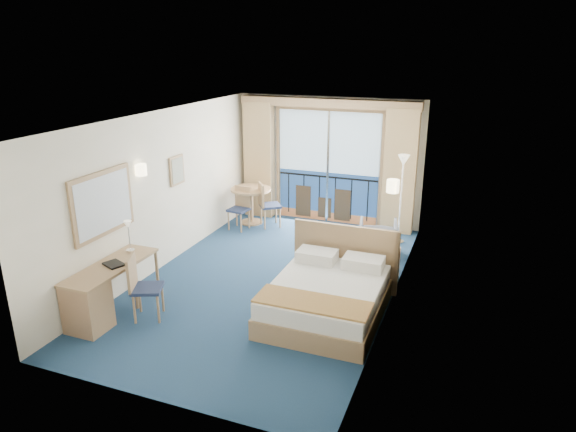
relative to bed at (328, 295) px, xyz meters
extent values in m
plane|color=navy|center=(-1.21, 0.74, -0.30)|extent=(6.50, 6.50, 0.00)
cube|color=silver|center=(-1.21, 4.00, 1.05)|extent=(4.00, 0.02, 2.70)
cube|color=silver|center=(-1.21, -2.52, 1.05)|extent=(4.00, 0.02, 2.70)
cube|color=silver|center=(-3.22, 0.74, 1.05)|extent=(0.02, 6.50, 2.70)
cube|color=silver|center=(0.80, 0.74, 1.05)|extent=(0.02, 6.50, 2.70)
cube|color=white|center=(-1.21, 0.74, 2.41)|extent=(4.00, 6.50, 0.02)
cube|color=navy|center=(-1.21, 3.96, 0.26)|extent=(2.20, 0.02, 1.08)
cube|color=silver|center=(-1.21, 3.96, 1.46)|extent=(2.20, 0.02, 1.32)
cube|color=#9D5930|center=(-1.21, 3.96, -0.20)|extent=(2.20, 0.02, 0.20)
cube|color=black|center=(-1.21, 3.96, 0.70)|extent=(2.20, 0.02, 0.04)
cube|color=tan|center=(-1.21, 3.95, 2.16)|extent=(2.36, 0.03, 0.12)
cube|color=tan|center=(-2.36, 3.95, 0.90)|extent=(0.06, 0.03, 2.40)
cube|color=tan|center=(-0.06, 3.95, 0.90)|extent=(0.06, 0.03, 2.40)
cube|color=silver|center=(-1.21, 3.95, 0.90)|extent=(0.05, 0.02, 2.40)
cube|color=#382919|center=(-0.86, 3.95, 0.10)|extent=(0.35, 0.02, 0.70)
cube|color=#382919|center=(-1.76, 3.95, 0.10)|extent=(0.35, 0.02, 0.70)
cube|color=#382919|center=(-1.26, 3.95, 0.00)|extent=(0.30, 0.02, 0.45)
cube|color=black|center=(-2.11, 3.96, 0.25)|extent=(0.02, 0.01, 0.90)
cube|color=black|center=(-1.75, 3.96, 0.25)|extent=(0.02, 0.01, 0.90)
cube|color=black|center=(-1.39, 3.96, 0.25)|extent=(0.03, 0.01, 0.90)
cube|color=black|center=(-1.03, 3.96, 0.25)|extent=(0.03, 0.01, 0.90)
cube|color=black|center=(-0.67, 3.96, 0.25)|extent=(0.02, 0.01, 0.90)
cube|color=black|center=(-0.31, 3.96, 0.25)|extent=(0.02, 0.01, 0.90)
cube|color=tan|center=(-2.76, 3.81, 0.98)|extent=(0.65, 0.22, 2.55)
cube|color=tan|center=(0.34, 3.81, 0.98)|extent=(0.65, 0.22, 2.55)
cube|color=tan|center=(-1.21, 3.84, 2.28)|extent=(3.80, 0.25, 0.18)
cube|color=tan|center=(-3.18, -0.76, 1.25)|extent=(0.04, 1.25, 0.95)
cube|color=#ADB7C0|center=(-3.16, -0.76, 1.25)|extent=(0.01, 1.12, 0.82)
cube|color=tan|center=(-3.18, 1.19, 1.30)|extent=(0.03, 0.42, 0.52)
cube|color=gray|center=(-3.16, 1.19, 1.30)|extent=(0.01, 0.34, 0.44)
cylinder|color=#FDE8B1|center=(-3.15, 0.14, 1.55)|extent=(0.18, 0.18, 0.18)
cylinder|color=#FDE8B1|center=(0.73, 0.59, 1.55)|extent=(0.18, 0.18, 0.18)
cube|color=tan|center=(0.00, -0.08, -0.15)|extent=(1.54, 1.93, 0.29)
cube|color=white|center=(0.00, -0.08, 0.11)|extent=(1.49, 1.87, 0.24)
cube|color=tan|center=(0.00, -0.71, 0.25)|extent=(1.52, 0.53, 0.03)
cube|color=white|center=(-0.37, 0.61, 0.32)|extent=(0.60, 0.39, 0.17)
cube|color=white|center=(0.37, 0.61, 0.32)|extent=(0.60, 0.39, 0.17)
cube|color=tan|center=(0.00, 0.93, 0.23)|extent=(1.69, 0.06, 1.06)
cube|color=tan|center=(0.56, 1.42, -0.02)|extent=(0.42, 0.40, 0.55)
cube|color=silver|center=(0.59, 1.39, 0.29)|extent=(0.17, 0.14, 0.07)
imported|color=#484E58|center=(0.21, 2.52, 0.02)|extent=(0.80, 0.81, 0.63)
cylinder|color=silver|center=(0.49, 3.21, -0.28)|extent=(0.24, 0.24, 0.03)
cylinder|color=silver|center=(0.49, 3.21, 0.53)|extent=(0.03, 0.03, 1.66)
cone|color=beige|center=(0.49, 3.21, 1.36)|extent=(0.22, 0.22, 0.20)
cube|color=tan|center=(-2.93, -1.04, 0.42)|extent=(0.54, 1.57, 0.04)
cube|color=tan|center=(-2.93, -1.58, 0.05)|extent=(0.51, 0.47, 0.70)
cylinder|color=tan|center=(-3.17, -0.84, 0.05)|extent=(0.05, 0.05, 0.70)
cylinder|color=tan|center=(-2.69, -0.84, 0.05)|extent=(0.05, 0.05, 0.70)
cylinder|color=tan|center=(-3.17, -0.30, 0.05)|extent=(0.05, 0.05, 0.70)
cylinder|color=tan|center=(-2.69, -0.30, 0.05)|extent=(0.05, 0.05, 0.70)
cube|color=#212C4D|center=(-2.36, -1.00, 0.16)|extent=(0.54, 0.54, 0.05)
cube|color=tan|center=(-2.54, -1.08, 0.41)|extent=(0.20, 0.39, 0.49)
cylinder|color=tan|center=(-2.14, -1.09, -0.08)|extent=(0.03, 0.03, 0.44)
cylinder|color=tan|center=(-2.27, -0.79, -0.08)|extent=(0.03, 0.03, 0.44)
cylinder|color=tan|center=(-2.44, -1.22, -0.08)|extent=(0.03, 0.03, 0.44)
cylinder|color=tan|center=(-2.58, -0.92, -0.08)|extent=(0.03, 0.03, 0.44)
cube|color=black|center=(-2.89, -1.01, 0.45)|extent=(0.35, 0.31, 0.03)
cylinder|color=silver|center=(-2.97, -0.53, 0.47)|extent=(0.13, 0.13, 0.02)
cylinder|color=silver|center=(-2.97, -0.53, 0.68)|extent=(0.02, 0.02, 0.43)
cone|color=beige|center=(-2.97, -0.53, 0.89)|extent=(0.12, 0.12, 0.11)
cylinder|color=tan|center=(-2.71, 3.23, 0.46)|extent=(0.87, 0.87, 0.04)
cylinder|color=tan|center=(-2.71, 3.23, 0.08)|extent=(0.09, 0.09, 0.76)
cylinder|color=tan|center=(-2.71, 3.23, -0.28)|extent=(0.48, 0.48, 0.03)
cube|color=#212C4D|center=(-2.24, 3.19, 0.16)|extent=(0.58, 0.58, 0.05)
cube|color=tan|center=(-2.39, 3.07, 0.42)|extent=(0.28, 0.35, 0.49)
cylinder|color=tan|center=(-2.00, 3.15, -0.08)|extent=(0.04, 0.04, 0.44)
cylinder|color=tan|center=(-2.20, 3.42, -0.08)|extent=(0.04, 0.04, 0.44)
cylinder|color=tan|center=(-2.27, 2.95, -0.08)|extent=(0.04, 0.04, 0.44)
cylinder|color=tan|center=(-2.47, 3.22, -0.08)|extent=(0.04, 0.04, 0.44)
cube|color=#212C4D|center=(-2.78, 2.77, 0.13)|extent=(0.43, 0.43, 0.05)
cube|color=tan|center=(-2.76, 2.95, 0.37)|extent=(0.39, 0.08, 0.46)
cylinder|color=tan|center=(-2.96, 2.64, -0.09)|extent=(0.03, 0.03, 0.41)
cylinder|color=tan|center=(-2.65, 2.60, -0.09)|extent=(0.03, 0.03, 0.41)
cylinder|color=tan|center=(-2.92, 2.95, -0.09)|extent=(0.03, 0.03, 0.41)
cylinder|color=tan|center=(-2.61, 2.91, -0.09)|extent=(0.03, 0.03, 0.41)
camera|label=1|loc=(1.83, -6.39, 3.46)|focal=32.00mm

